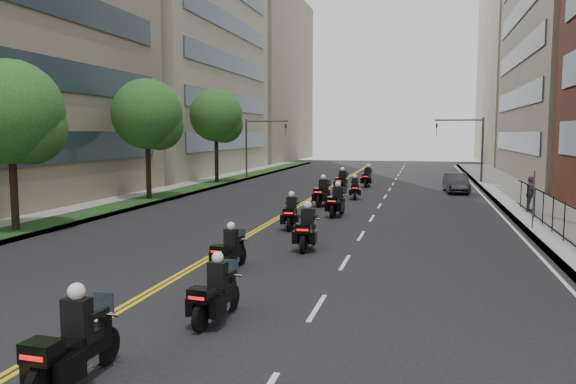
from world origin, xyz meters
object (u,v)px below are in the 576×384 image
motorcycle_2 (229,251)px  parked_sedan (456,183)px  motorcycle_1 (215,295)px  motorcycle_8 (342,182)px  motorcycle_4 (291,214)px  motorcycle_0 (73,347)px  motorcycle_9 (367,178)px  pedestrian_c (530,194)px  motorcycle_5 (337,203)px  motorcycle_7 (355,189)px  motorcycle_3 (307,230)px  motorcycle_6 (323,194)px

motorcycle_2 → parked_sedan: 26.98m
motorcycle_1 → motorcycle_8: size_ratio=0.89×
motorcycle_4 → parked_sedan: motorcycle_4 is taller
motorcycle_0 → parked_sedan: 34.95m
motorcycle_4 → parked_sedan: size_ratio=0.54×
motorcycle_8 → motorcycle_9: motorcycle_9 is taller
motorcycle_2 → pedestrian_c: pedestrian_c is taller
parked_sedan → motorcycle_2: bearing=-112.1°
motorcycle_4 → motorcycle_5: 4.52m
motorcycle_0 → motorcycle_4: motorcycle_0 is taller
motorcycle_0 → parked_sedan: (8.03, 34.01, -0.00)m
motorcycle_5 → pedestrian_c: (9.83, 3.12, 0.38)m
motorcycle_7 → parked_sedan: size_ratio=0.51×
motorcycle_0 → motorcycle_4: 16.22m
motorcycle_0 → motorcycle_9: motorcycle_9 is taller
motorcycle_1 → motorcycle_3: bearing=93.4°
motorcycle_7 → motorcycle_9: motorcycle_9 is taller
motorcycle_0 → motorcycle_3: bearing=85.2°
motorcycle_1 → motorcycle_6: 20.84m
motorcycle_1 → motorcycle_9: size_ratio=0.88×
motorcycle_9 → pedestrian_c: pedestrian_c is taller
motorcycle_0 → motorcycle_8: 32.54m
motorcycle_5 → motorcycle_6: motorcycle_6 is taller
motorcycle_3 → motorcycle_8: bearing=92.1°
motorcycle_7 → motorcycle_0: bearing=-100.5°
motorcycle_8 → motorcycle_1: bearing=-81.4°
motorcycle_5 → motorcycle_0: bearing=-87.1°
motorcycle_3 → motorcycle_4: size_ratio=1.05×
motorcycle_5 → pedestrian_c: size_ratio=1.30×
motorcycle_1 → motorcycle_6: bearing=99.4°
motorcycle_7 → parked_sedan: 8.68m
motorcycle_0 → motorcycle_2: 8.31m
parked_sedan → motorcycle_4: bearing=-118.8°
motorcycle_3 → motorcycle_2: bearing=-117.0°
pedestrian_c → motorcycle_5: bearing=114.2°
parked_sedan → pedestrian_c: 10.88m
motorcycle_1 → parked_sedan: bearing=83.3°
motorcycle_6 → motorcycle_9: 12.54m
pedestrian_c → motorcycle_9: bearing=43.2°
motorcycle_1 → motorcycle_0: bearing=-101.6°
motorcycle_4 → motorcycle_6: size_ratio=0.92×
motorcycle_5 → motorcycle_6: (-1.46, 3.95, 0.02)m
motorcycle_3 → motorcycle_6: (-1.62, 12.41, 0.03)m
motorcycle_0 → motorcycle_1: size_ratio=1.10×
motorcycle_9 → motorcycle_4: bearing=-91.1°
motorcycle_2 → motorcycle_5: bearing=90.5°
motorcycle_4 → motorcycle_5: (1.43, 4.28, 0.04)m
motorcycle_6 → motorcycle_1: bearing=-81.3°
motorcycle_1 → parked_sedan: motorcycle_1 is taller
motorcycle_3 → parked_sedan: motorcycle_3 is taller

